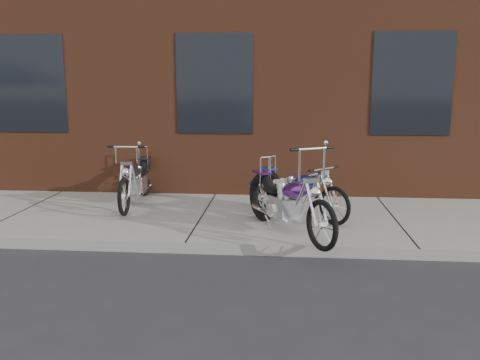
{
  "coord_description": "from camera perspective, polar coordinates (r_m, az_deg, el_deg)",
  "views": [
    {
      "loc": [
        1.26,
        -6.29,
        2.19
      ],
      "look_at": [
        0.65,
        0.8,
        0.85
      ],
      "focal_mm": 38.0,
      "sensor_mm": 36.0,
      "label": 1
    }
  ],
  "objects": [
    {
      "name": "chopper_purple",
      "position": [
        7.06,
        5.31,
        -2.74
      ],
      "size": [
        1.23,
        2.02,
        1.27
      ],
      "rotation": [
        0.0,
        0.0,
        -1.05
      ],
      "color": "black",
      "rests_on": "sidewalk"
    },
    {
      "name": "ground",
      "position": [
        6.78,
        -6.15,
        -8.24
      ],
      "size": [
        120.0,
        120.0,
        0.0
      ],
      "primitive_type": "plane",
      "color": "#2E2E32",
      "rests_on": "ground"
    },
    {
      "name": "building_brick",
      "position": [
        14.46,
        -0.14,
        17.87
      ],
      "size": [
        22.0,
        10.0,
        8.0
      ],
      "primitive_type": "cube",
      "color": "brown",
      "rests_on": "ground"
    },
    {
      "name": "sidewalk",
      "position": [
        8.17,
        -4.16,
        -4.36
      ],
      "size": [
        22.0,
        3.0,
        0.15
      ],
      "primitive_type": "cube",
      "color": "gray",
      "rests_on": "ground"
    },
    {
      "name": "chopper_third",
      "position": [
        8.93,
        -11.58,
        -0.23
      ],
      "size": [
        0.52,
        2.14,
        1.08
      ],
      "rotation": [
        0.0,
        0.0,
        -1.52
      ],
      "color": "black",
      "rests_on": "sidewalk"
    },
    {
      "name": "chopper_blue",
      "position": [
        8.05,
        6.42,
        -1.41
      ],
      "size": [
        1.49,
        1.51,
        0.88
      ],
      "rotation": [
        0.0,
        0.0,
        -0.79
      ],
      "color": "black",
      "rests_on": "sidewalk"
    }
  ]
}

